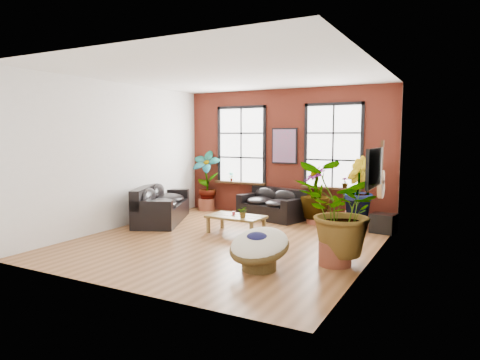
% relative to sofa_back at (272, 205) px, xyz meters
% --- Properties ---
extents(room, '(6.04, 6.54, 3.54)m').
position_rel_sofa_back_xyz_m(room, '(0.15, -2.56, 1.38)').
color(room, brown).
rests_on(room, ground).
extents(sofa_back, '(1.93, 1.30, 0.81)m').
position_rel_sofa_back_xyz_m(sofa_back, '(0.00, 0.00, 0.00)').
color(sofa_back, black).
rests_on(sofa_back, ground).
extents(sofa_left, '(1.91, 2.59, 0.94)m').
position_rel_sofa_back_xyz_m(sofa_left, '(-2.42, -1.73, 0.06)').
color(sofa_left, black).
rests_on(sofa_left, ground).
extents(coffee_table, '(1.31, 0.79, 0.50)m').
position_rel_sofa_back_xyz_m(coffee_table, '(-0.01, -2.00, -0.00)').
color(coffee_table, brown).
rests_on(coffee_table, ground).
extents(papasan_chair, '(1.12, 1.14, 0.76)m').
position_rel_sofa_back_xyz_m(papasan_chair, '(1.61, -4.16, 0.02)').
color(papasan_chair, '#4E3C1B').
rests_on(papasan_chair, ground).
extents(poster, '(0.74, 0.06, 0.98)m').
position_rel_sofa_back_xyz_m(poster, '(0.15, 0.47, 1.58)').
color(poster, black).
rests_on(poster, room).
extents(tv_wall_unit, '(0.13, 1.86, 1.20)m').
position_rel_sofa_back_xyz_m(tv_wall_unit, '(3.09, -2.12, 1.18)').
color(tv_wall_unit, black).
rests_on(tv_wall_unit, room).
extents(media_box, '(0.59, 0.51, 0.44)m').
position_rel_sofa_back_xyz_m(media_box, '(2.96, -0.35, -0.14)').
color(media_box, black).
rests_on(media_box, ground).
extents(pot_back_left, '(0.59, 0.59, 0.35)m').
position_rel_sofa_back_xyz_m(pot_back_left, '(-2.27, 0.28, -0.19)').
color(pot_back_left, brown).
rests_on(pot_back_left, ground).
extents(pot_back_right, '(0.63, 0.63, 0.40)m').
position_rel_sofa_back_xyz_m(pot_back_right, '(2.28, -0.06, -0.17)').
color(pot_back_right, brown).
rests_on(pot_back_right, ground).
extents(pot_right_wall, '(0.75, 0.75, 0.42)m').
position_rel_sofa_back_xyz_m(pot_right_wall, '(2.66, -3.30, -0.16)').
color(pot_right_wall, brown).
rests_on(pot_right_wall, ground).
extents(pot_mid, '(0.54, 0.54, 0.37)m').
position_rel_sofa_back_xyz_m(pot_mid, '(1.28, -0.08, -0.18)').
color(pot_mid, brown).
rests_on(pot_mid, ground).
extents(floor_plant_back_left, '(0.92, 0.67, 1.65)m').
position_rel_sofa_back_xyz_m(floor_plant_back_left, '(-2.25, 0.25, 0.61)').
color(floor_plant_back_left, '#114316').
rests_on(floor_plant_back_left, ground).
extents(floor_plant_back_right, '(1.01, 1.09, 1.59)m').
position_rel_sofa_back_xyz_m(floor_plant_back_right, '(2.29, -0.08, 0.58)').
color(floor_plant_back_right, '#114316').
rests_on(floor_plant_back_right, ground).
extents(floor_plant_right_wall, '(1.88, 1.81, 1.62)m').
position_rel_sofa_back_xyz_m(floor_plant_right_wall, '(2.69, -3.29, 0.60)').
color(floor_plant_right_wall, '#114316').
rests_on(floor_plant_right_wall, ground).
extents(floor_plant_mid, '(1.05, 1.05, 1.34)m').
position_rel_sofa_back_xyz_m(floor_plant_mid, '(1.24, -0.09, 0.44)').
color(floor_plant_mid, '#114316').
rests_on(floor_plant_mid, ground).
extents(table_plant, '(0.26, 0.24, 0.26)m').
position_rel_sofa_back_xyz_m(table_plant, '(0.25, -2.14, 0.17)').
color(table_plant, '#114316').
rests_on(table_plant, coffee_table).
extents(sill_plant_left, '(0.17, 0.17, 0.27)m').
position_rel_sofa_back_xyz_m(sill_plant_left, '(-1.50, 0.42, 0.67)').
color(sill_plant_left, '#114316').
rests_on(sill_plant_left, room).
extents(sill_plant_right, '(0.19, 0.19, 0.27)m').
position_rel_sofa_back_xyz_m(sill_plant_right, '(1.85, 0.42, 0.67)').
color(sill_plant_right, '#114316').
rests_on(sill_plant_right, room).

